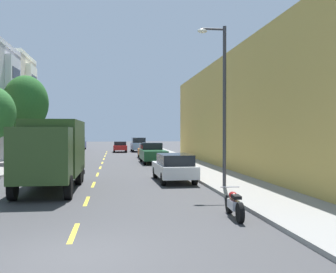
{
  "coord_description": "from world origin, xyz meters",
  "views": [
    {
      "loc": [
        1.07,
        -8.92,
        2.65
      ],
      "look_at": [
        5.24,
        22.75,
        2.33
      ],
      "focal_mm": 43.46,
      "sensor_mm": 36.0,
      "label": 1
    }
  ],
  "objects_px": {
    "parked_sedan_teal": "(55,154)",
    "parked_pickup_burgundy": "(41,157)",
    "street_tree_third": "(26,103)",
    "parked_wagon_white": "(174,167)",
    "parked_wagon_orange": "(148,150)",
    "parked_pickup_forest": "(153,153)",
    "parked_suv_navy": "(79,143)",
    "parked_suv_sky": "(139,144)",
    "delivery_box_truck": "(53,149)",
    "parked_motorcycle": "(234,205)",
    "parked_hatchback_charcoal": "(65,150)",
    "street_lamp": "(221,95)",
    "parked_wagon_silver": "(75,146)",
    "moving_red_sedan": "(120,147)"
  },
  "relations": [
    {
      "from": "parked_sedan_teal",
      "to": "parked_pickup_burgundy",
      "type": "bearing_deg",
      "value": -91.79
    },
    {
      "from": "street_tree_third",
      "to": "parked_wagon_white",
      "type": "bearing_deg",
      "value": -52.89
    },
    {
      "from": "parked_wagon_orange",
      "to": "parked_pickup_forest",
      "type": "relative_size",
      "value": 0.89
    },
    {
      "from": "parked_suv_navy",
      "to": "parked_suv_sky",
      "type": "bearing_deg",
      "value": -39.09
    },
    {
      "from": "delivery_box_truck",
      "to": "parked_motorcycle",
      "type": "height_order",
      "value": "delivery_box_truck"
    },
    {
      "from": "parked_motorcycle",
      "to": "delivery_box_truck",
      "type": "bearing_deg",
      "value": 131.58
    },
    {
      "from": "parked_hatchback_charcoal",
      "to": "parked_suv_navy",
      "type": "xyz_separation_m",
      "value": [
        0.1,
        17.09,
        0.23
      ]
    },
    {
      "from": "parked_pickup_burgundy",
      "to": "street_tree_third",
      "type": "bearing_deg",
      "value": 115.89
    },
    {
      "from": "street_lamp",
      "to": "parked_motorcycle",
      "type": "height_order",
      "value": "street_lamp"
    },
    {
      "from": "street_tree_third",
      "to": "parked_motorcycle",
      "type": "bearing_deg",
      "value": -64.6
    },
    {
      "from": "parked_wagon_silver",
      "to": "parked_pickup_forest",
      "type": "xyz_separation_m",
      "value": [
        8.7,
        -21.51,
        0.02
      ]
    },
    {
      "from": "parked_suv_sky",
      "to": "delivery_box_truck",
      "type": "bearing_deg",
      "value": -99.54
    },
    {
      "from": "parked_wagon_white",
      "to": "parked_sedan_teal",
      "type": "bearing_deg",
      "value": 117.94
    },
    {
      "from": "parked_wagon_orange",
      "to": "parked_wagon_silver",
      "type": "bearing_deg",
      "value": 120.27
    },
    {
      "from": "street_tree_third",
      "to": "moving_red_sedan",
      "type": "distance_m",
      "value": 21.51
    },
    {
      "from": "parked_hatchback_charcoal",
      "to": "parked_pickup_burgundy",
      "type": "height_order",
      "value": "parked_pickup_burgundy"
    },
    {
      "from": "parked_pickup_burgundy",
      "to": "delivery_box_truck",
      "type": "bearing_deg",
      "value": -77.73
    },
    {
      "from": "street_lamp",
      "to": "parked_pickup_burgundy",
      "type": "bearing_deg",
      "value": 127.83
    },
    {
      "from": "delivery_box_truck",
      "to": "parked_sedan_teal",
      "type": "bearing_deg",
      "value": 97.66
    },
    {
      "from": "parked_wagon_silver",
      "to": "parked_hatchback_charcoal",
      "type": "bearing_deg",
      "value": -90.46
    },
    {
      "from": "parked_wagon_orange",
      "to": "parked_suv_navy",
      "type": "bearing_deg",
      "value": 112.11
    },
    {
      "from": "parked_wagon_orange",
      "to": "parked_wagon_white",
      "type": "xyz_separation_m",
      "value": [
        -0.19,
        -20.03,
        0.0
      ]
    },
    {
      "from": "street_tree_third",
      "to": "parked_wagon_silver",
      "type": "relative_size",
      "value": 1.55
    },
    {
      "from": "delivery_box_truck",
      "to": "moving_red_sedan",
      "type": "height_order",
      "value": "delivery_box_truck"
    },
    {
      "from": "street_tree_third",
      "to": "parked_wagon_silver",
      "type": "distance_m",
      "value": 21.52
    },
    {
      "from": "street_tree_third",
      "to": "street_lamp",
      "type": "relative_size",
      "value": 0.99
    },
    {
      "from": "parked_hatchback_charcoal",
      "to": "parked_pickup_forest",
      "type": "distance_m",
      "value": 14.04
    },
    {
      "from": "street_lamp",
      "to": "parked_suv_sky",
      "type": "relative_size",
      "value": 1.53
    },
    {
      "from": "parked_wagon_orange",
      "to": "parked_suv_sky",
      "type": "distance_m",
      "value": 14.5
    },
    {
      "from": "delivery_box_truck",
      "to": "parked_pickup_forest",
      "type": "distance_m",
      "value": 16.78
    },
    {
      "from": "parked_suv_sky",
      "to": "parked_suv_navy",
      "type": "height_order",
      "value": "same"
    },
    {
      "from": "parked_wagon_white",
      "to": "parked_pickup_burgundy",
      "type": "relative_size",
      "value": 0.89
    },
    {
      "from": "parked_motorcycle",
      "to": "parked_wagon_orange",
      "type": "bearing_deg",
      "value": 90.62
    },
    {
      "from": "parked_wagon_silver",
      "to": "street_tree_third",
      "type": "bearing_deg",
      "value": -95.62
    },
    {
      "from": "delivery_box_truck",
      "to": "parked_suv_sky",
      "type": "height_order",
      "value": "delivery_box_truck"
    },
    {
      "from": "parked_suv_sky",
      "to": "moving_red_sedan",
      "type": "relative_size",
      "value": 1.08
    },
    {
      "from": "delivery_box_truck",
      "to": "parked_pickup_burgundy",
      "type": "bearing_deg",
      "value": 102.27
    },
    {
      "from": "delivery_box_truck",
      "to": "parked_pickup_forest",
      "type": "relative_size",
      "value": 1.46
    },
    {
      "from": "parked_suv_sky",
      "to": "parked_wagon_silver",
      "type": "distance_m",
      "value": 8.7
    },
    {
      "from": "parked_sedan_teal",
      "to": "moving_red_sedan",
      "type": "height_order",
      "value": "same"
    },
    {
      "from": "parked_pickup_burgundy",
      "to": "parked_suv_sky",
      "type": "bearing_deg",
      "value": 70.38
    },
    {
      "from": "delivery_box_truck",
      "to": "parked_wagon_orange",
      "type": "distance_m",
      "value": 22.95
    },
    {
      "from": "parked_wagon_white",
      "to": "parked_motorcycle",
      "type": "relative_size",
      "value": 2.31
    },
    {
      "from": "street_tree_third",
      "to": "parked_pickup_burgundy",
      "type": "bearing_deg",
      "value": -64.11
    },
    {
      "from": "parked_suv_sky",
      "to": "parked_sedan_teal",
      "type": "height_order",
      "value": "parked_suv_sky"
    },
    {
      "from": "parked_wagon_silver",
      "to": "parked_motorcycle",
      "type": "bearing_deg",
      "value": -78.45
    },
    {
      "from": "parked_suv_navy",
      "to": "parked_motorcycle",
      "type": "relative_size",
      "value": 2.35
    },
    {
      "from": "street_tree_third",
      "to": "parked_wagon_silver",
      "type": "bearing_deg",
      "value": 84.38
    },
    {
      "from": "parked_wagon_orange",
      "to": "parked_sedan_teal",
      "type": "distance_m",
      "value": 9.56
    },
    {
      "from": "street_tree_third",
      "to": "parked_hatchback_charcoal",
      "type": "bearing_deg",
      "value": 79.24
    }
  ]
}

